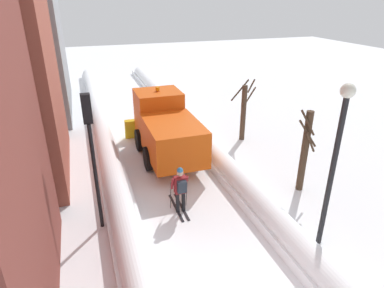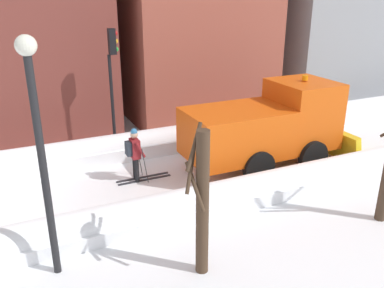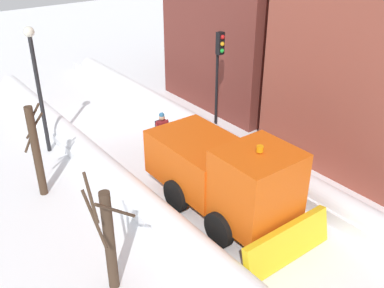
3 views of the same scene
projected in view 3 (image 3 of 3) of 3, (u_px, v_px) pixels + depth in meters
ground_plane at (256, 225)px, 13.94m from camera, size 80.00×80.00×0.00m
snowbank_left at (307, 189)px, 15.05m from camera, size 1.10×36.00×0.94m
snowbank_right at (196, 249)px, 12.52m from camera, size 1.10×36.00×0.90m
plow_truck at (225, 175)px, 13.83m from camera, size 3.20×5.98×3.12m
skier at (162, 131)px, 17.70m from camera, size 0.62×1.80×1.81m
traffic_light_pole at (219, 66)px, 18.04m from camera, size 0.28×0.42×4.62m
street_lamp at (37, 76)px, 16.77m from camera, size 0.40×0.40×5.16m
bare_tree_near at (36, 150)px, 14.73m from camera, size 0.80×0.58×3.41m
bare_tree_mid at (109, 239)px, 10.90m from camera, size 1.13×1.09×3.43m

